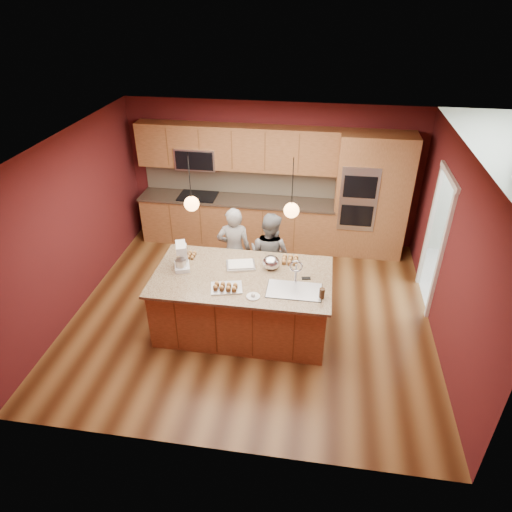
% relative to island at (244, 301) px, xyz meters
% --- Properties ---
extents(floor, '(5.50, 5.50, 0.00)m').
position_rel_island_xyz_m(floor, '(0.06, 0.37, -0.48)').
color(floor, '#43220F').
rests_on(floor, ground).
extents(ceiling, '(5.50, 5.50, 0.00)m').
position_rel_island_xyz_m(ceiling, '(0.06, 0.37, 2.22)').
color(ceiling, silver).
rests_on(ceiling, ground).
extents(wall_back, '(5.50, 0.00, 5.50)m').
position_rel_island_xyz_m(wall_back, '(0.06, 2.87, 0.87)').
color(wall_back, '#501618').
rests_on(wall_back, ground).
extents(wall_front, '(5.50, 0.00, 5.50)m').
position_rel_island_xyz_m(wall_front, '(0.06, -2.13, 0.87)').
color(wall_front, '#501618').
rests_on(wall_front, ground).
extents(wall_left, '(0.00, 5.00, 5.00)m').
position_rel_island_xyz_m(wall_left, '(-2.69, 0.37, 0.87)').
color(wall_left, '#501618').
rests_on(wall_left, ground).
extents(wall_right, '(0.00, 5.00, 5.00)m').
position_rel_island_xyz_m(wall_right, '(2.81, 0.37, 0.87)').
color(wall_right, '#501618').
rests_on(wall_right, ground).
extents(cabinet_run, '(3.74, 0.64, 2.30)m').
position_rel_island_xyz_m(cabinet_run, '(-0.62, 2.62, 0.51)').
color(cabinet_run, brown).
rests_on(cabinet_run, floor).
extents(oven_column, '(1.30, 0.62, 2.30)m').
position_rel_island_xyz_m(oven_column, '(1.91, 2.56, 0.68)').
color(oven_column, brown).
rests_on(oven_column, floor).
extents(doorway_trim, '(0.08, 1.11, 2.20)m').
position_rel_island_xyz_m(doorway_trim, '(2.79, 1.17, 0.57)').
color(doorway_trim, white).
rests_on(doorway_trim, wall_right).
extents(pendant_left, '(0.20, 0.20, 0.80)m').
position_rel_island_xyz_m(pendant_left, '(-0.67, 0.00, 1.53)').
color(pendant_left, black).
rests_on(pendant_left, ceiling).
extents(pendant_right, '(0.20, 0.20, 0.80)m').
position_rel_island_xyz_m(pendant_right, '(0.64, 0.00, 1.53)').
color(pendant_right, black).
rests_on(pendant_right, ceiling).
extents(island, '(2.53, 1.41, 1.31)m').
position_rel_island_xyz_m(island, '(0.00, 0.00, 0.00)').
color(island, brown).
rests_on(island, floor).
extents(person_left, '(0.59, 0.43, 1.51)m').
position_rel_island_xyz_m(person_left, '(-0.32, 0.96, 0.28)').
color(person_left, black).
rests_on(person_left, floor).
extents(person_right, '(0.87, 0.79, 1.46)m').
position_rel_island_xyz_m(person_right, '(0.26, 0.96, 0.25)').
color(person_right, gray).
rests_on(person_right, floor).
extents(stand_mixer, '(0.29, 0.34, 0.40)m').
position_rel_island_xyz_m(stand_mixer, '(-0.91, 0.07, 0.63)').
color(stand_mixer, silver).
rests_on(stand_mixer, island).
extents(sheet_cake, '(0.48, 0.40, 0.05)m').
position_rel_island_xyz_m(sheet_cake, '(-0.08, 0.24, 0.48)').
color(sheet_cake, silver).
rests_on(sheet_cake, island).
extents(cooling_rack, '(0.48, 0.39, 0.02)m').
position_rel_island_xyz_m(cooling_rack, '(-0.17, -0.34, 0.47)').
color(cooling_rack, silver).
rests_on(cooling_rack, island).
extents(mixing_bowl, '(0.25, 0.25, 0.21)m').
position_rel_island_xyz_m(mixing_bowl, '(0.37, 0.25, 0.55)').
color(mixing_bowl, silver).
rests_on(mixing_bowl, island).
extents(plate, '(0.18, 0.18, 0.01)m').
position_rel_island_xyz_m(plate, '(0.22, -0.47, 0.46)').
color(plate, silver).
rests_on(plate, island).
extents(tumbler, '(0.07, 0.07, 0.14)m').
position_rel_island_xyz_m(tumbler, '(1.11, -0.35, 0.53)').
color(tumbler, '#352010').
rests_on(tumbler, island).
extents(phone, '(0.13, 0.09, 0.01)m').
position_rel_island_xyz_m(phone, '(0.89, 0.07, 0.46)').
color(phone, black).
rests_on(phone, island).
extents(cupcakes_left, '(0.21, 0.21, 0.06)m').
position_rel_island_xyz_m(cupcakes_left, '(-0.90, 0.39, 0.49)').
color(cupcakes_left, '#B17B3E').
rests_on(cupcakes_left, island).
extents(cupcakes_rack, '(0.34, 0.17, 0.08)m').
position_rel_island_xyz_m(cupcakes_rack, '(-0.17, -0.37, 0.51)').
color(cupcakes_rack, '#B17B3E').
rests_on(cupcakes_rack, island).
extents(cupcakes_right, '(0.25, 0.25, 0.08)m').
position_rel_island_xyz_m(cupcakes_right, '(0.63, 0.47, 0.49)').
color(cupcakes_right, '#B17B3E').
rests_on(cupcakes_right, island).
extents(dryer, '(0.72, 0.74, 1.10)m').
position_rel_island_xyz_m(dryer, '(4.27, 1.88, 0.07)').
color(dryer, silver).
rests_on(dryer, floor).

